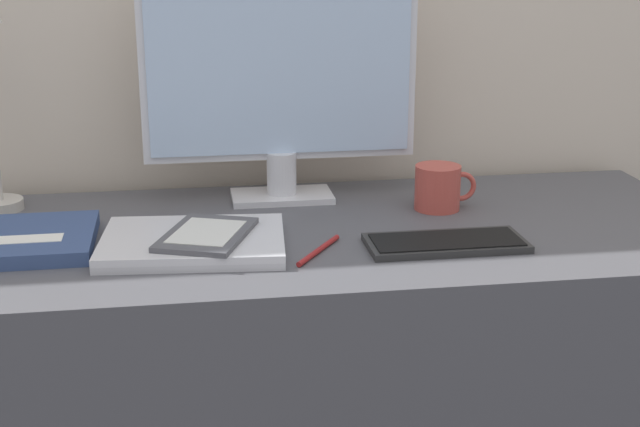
# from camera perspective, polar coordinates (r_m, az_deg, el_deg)

# --- Properties ---
(desk) EXTENTS (1.42, 0.61, 0.75)m
(desk) POSITION_cam_1_polar(r_m,az_deg,el_deg) (1.74, 0.45, -12.79)
(desk) COLOR #4C4C51
(desk) RESTS_ON ground_plane
(monitor) EXTENTS (0.53, 0.11, 0.48)m
(monitor) POSITION_cam_1_polar(r_m,az_deg,el_deg) (1.71, -2.57, 9.14)
(monitor) COLOR silver
(monitor) RESTS_ON desk
(keyboard) EXTENTS (0.27, 0.12, 0.01)m
(keyboard) POSITION_cam_1_polar(r_m,az_deg,el_deg) (1.50, 8.06, -1.87)
(keyboard) COLOR #282828
(keyboard) RESTS_ON desk
(laptop) EXTENTS (0.32, 0.25, 0.02)m
(laptop) POSITION_cam_1_polar(r_m,az_deg,el_deg) (1.49, -8.12, -1.83)
(laptop) COLOR #BCBCC1
(laptop) RESTS_ON desk
(ereader) EXTENTS (0.18, 0.22, 0.01)m
(ereader) POSITION_cam_1_polar(r_m,az_deg,el_deg) (1.47, -7.28, -1.33)
(ereader) COLOR #4C4C51
(ereader) RESTS_ON laptop
(notebook) EXTENTS (0.21, 0.23, 0.03)m
(notebook) POSITION_cam_1_polar(r_m,az_deg,el_deg) (1.56, -18.07, -1.61)
(notebook) COLOR #334775
(notebook) RESTS_ON desk
(coffee_mug) EXTENTS (0.12, 0.09, 0.08)m
(coffee_mug) POSITION_cam_1_polar(r_m,az_deg,el_deg) (1.70, 7.61, 1.66)
(coffee_mug) COLOR #B7473D
(coffee_mug) RESTS_ON desk
(pen) EXTENTS (0.09, 0.13, 0.01)m
(pen) POSITION_cam_1_polar(r_m,az_deg,el_deg) (1.46, -0.09, -2.37)
(pen) COLOR maroon
(pen) RESTS_ON desk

